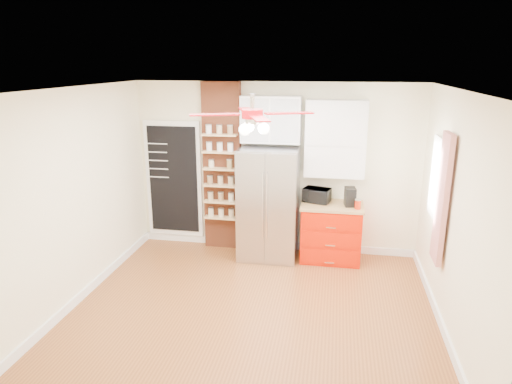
% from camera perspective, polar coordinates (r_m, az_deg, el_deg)
% --- Properties ---
extents(floor, '(4.50, 4.50, 0.00)m').
position_cam_1_polar(floor, '(5.92, -0.41, -14.34)').
color(floor, brown).
rests_on(floor, ground).
extents(ceiling, '(4.50, 4.50, 0.00)m').
position_cam_1_polar(ceiling, '(5.12, -0.47, 12.75)').
color(ceiling, white).
rests_on(ceiling, wall_back).
extents(wall_back, '(4.50, 0.02, 2.70)m').
position_cam_1_polar(wall_back, '(7.27, 2.45, 2.96)').
color(wall_back, '#FBF5CA').
rests_on(wall_back, floor).
extents(wall_front, '(4.50, 0.02, 2.70)m').
position_cam_1_polar(wall_front, '(3.56, -6.44, -11.53)').
color(wall_front, '#FBF5CA').
rests_on(wall_front, floor).
extents(wall_left, '(0.02, 4.00, 2.70)m').
position_cam_1_polar(wall_left, '(6.17, -21.45, -0.55)').
color(wall_left, '#FBF5CA').
rests_on(wall_left, floor).
extents(wall_right, '(0.02, 4.00, 2.70)m').
position_cam_1_polar(wall_right, '(5.44, 23.57, -2.92)').
color(wall_right, '#FBF5CA').
rests_on(wall_right, floor).
extents(chalkboard, '(0.95, 0.05, 1.95)m').
position_cam_1_polar(chalkboard, '(7.70, -10.25, 1.54)').
color(chalkboard, white).
rests_on(chalkboard, wall_back).
extents(brick_pillar, '(0.60, 0.16, 2.70)m').
position_cam_1_polar(brick_pillar, '(7.35, -4.22, 3.08)').
color(brick_pillar, brown).
rests_on(brick_pillar, floor).
extents(fridge, '(0.90, 0.70, 1.75)m').
position_cam_1_polar(fridge, '(7.05, 1.59, -1.46)').
color(fridge, '#B0B0B5').
rests_on(fridge, floor).
extents(upper_glass_cabinet, '(0.90, 0.35, 0.70)m').
position_cam_1_polar(upper_glass_cabinet, '(6.97, 1.92, 9.08)').
color(upper_glass_cabinet, white).
rests_on(upper_glass_cabinet, wall_back).
extents(red_cabinet, '(0.94, 0.64, 0.90)m').
position_cam_1_polar(red_cabinet, '(7.17, 9.35, -4.96)').
color(red_cabinet, red).
rests_on(red_cabinet, floor).
extents(upper_shelf_unit, '(0.90, 0.30, 1.15)m').
position_cam_1_polar(upper_shelf_unit, '(6.96, 9.91, 6.55)').
color(upper_shelf_unit, white).
rests_on(upper_shelf_unit, wall_back).
extents(window, '(0.04, 0.75, 1.05)m').
position_cam_1_polar(window, '(6.23, 21.80, 1.48)').
color(window, white).
rests_on(window, wall_right).
extents(curtain, '(0.06, 0.40, 1.55)m').
position_cam_1_polar(curtain, '(5.73, 22.24, -0.83)').
color(curtain, red).
rests_on(curtain, wall_right).
extents(ceiling_fan, '(1.40, 1.40, 0.44)m').
position_cam_1_polar(ceiling_fan, '(5.14, -0.46, 9.67)').
color(ceiling_fan, silver).
rests_on(ceiling_fan, ceiling).
extents(toaster_oven, '(0.45, 0.36, 0.22)m').
position_cam_1_polar(toaster_oven, '(7.07, 7.60, -0.40)').
color(toaster_oven, black).
rests_on(toaster_oven, red_cabinet).
extents(coffee_maker, '(0.18, 0.24, 0.28)m').
position_cam_1_polar(coffee_maker, '(6.98, 11.67, -0.58)').
color(coffee_maker, black).
rests_on(coffee_maker, red_cabinet).
extents(canister_left, '(0.11, 0.11, 0.13)m').
position_cam_1_polar(canister_left, '(6.86, 12.61, -1.55)').
color(canister_left, red).
rests_on(canister_left, red_cabinet).
extents(canister_right, '(0.13, 0.13, 0.15)m').
position_cam_1_polar(canister_right, '(7.07, 11.86, -0.91)').
color(canister_right, '#B90A1A').
rests_on(canister_right, red_cabinet).
extents(pantry_jar_oats, '(0.11, 0.11, 0.12)m').
position_cam_1_polar(pantry_jar_oats, '(7.26, -5.59, 3.53)').
color(pantry_jar_oats, beige).
rests_on(pantry_jar_oats, brick_pillar).
extents(pantry_jar_beans, '(0.11, 0.11, 0.14)m').
position_cam_1_polar(pantry_jar_beans, '(7.14, -3.33, 3.46)').
color(pantry_jar_beans, '#98824D').
rests_on(pantry_jar_beans, brick_pillar).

